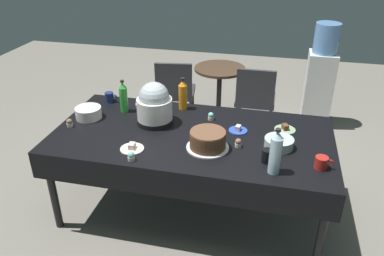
# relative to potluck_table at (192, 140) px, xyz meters

# --- Properties ---
(ground) EXTENTS (9.00, 9.00, 0.00)m
(ground) POSITION_rel_potluck_table_xyz_m (0.00, 0.00, -0.69)
(ground) COLOR slate
(potluck_table) EXTENTS (2.20, 1.10, 0.75)m
(potluck_table) POSITION_rel_potluck_table_xyz_m (0.00, 0.00, 0.00)
(potluck_table) COLOR black
(potluck_table) RESTS_ON ground
(frosted_layer_cake) EXTENTS (0.32, 0.32, 0.14)m
(frosted_layer_cake) POSITION_rel_potluck_table_xyz_m (0.16, -0.19, 0.13)
(frosted_layer_cake) COLOR silver
(frosted_layer_cake) RESTS_ON potluck_table
(slow_cooker) EXTENTS (0.30, 0.30, 0.36)m
(slow_cooker) POSITION_rel_potluck_table_xyz_m (-0.34, 0.11, 0.23)
(slow_cooker) COLOR black
(slow_cooker) RESTS_ON potluck_table
(glass_salad_bowl) EXTENTS (0.22, 0.22, 0.07)m
(glass_salad_bowl) POSITION_rel_potluck_table_xyz_m (0.67, -0.06, 0.10)
(glass_salad_bowl) COLOR #B2C6BC
(glass_salad_bowl) RESTS_ON potluck_table
(ceramic_snack_bowl) EXTENTS (0.22, 0.22, 0.10)m
(ceramic_snack_bowl) POSITION_rel_potluck_table_xyz_m (-0.92, 0.07, 0.11)
(ceramic_snack_bowl) COLOR silver
(ceramic_snack_bowl) RESTS_ON potluck_table
(dessert_plate_sage) EXTENTS (0.17, 0.17, 0.05)m
(dessert_plate_sage) POSITION_rel_potluck_table_xyz_m (0.72, 0.23, 0.07)
(dessert_plate_sage) COLOR #8CA87F
(dessert_plate_sage) RESTS_ON potluck_table
(dessert_plate_cobalt) EXTENTS (0.15, 0.15, 0.05)m
(dessert_plate_cobalt) POSITION_rel_potluck_table_xyz_m (0.35, 0.13, 0.07)
(dessert_plate_cobalt) COLOR #2D4CB2
(dessert_plate_cobalt) RESTS_ON potluck_table
(dessert_plate_cream) EXTENTS (0.18, 0.18, 0.05)m
(dessert_plate_cream) POSITION_rel_potluck_table_xyz_m (-0.38, -0.33, 0.07)
(dessert_plate_cream) COLOR beige
(dessert_plate_cream) RESTS_ON potluck_table
(cupcake_mint) EXTENTS (0.05, 0.05, 0.07)m
(cupcake_mint) POSITION_rel_potluck_table_xyz_m (0.38, -0.12, 0.09)
(cupcake_mint) COLOR beige
(cupcake_mint) RESTS_ON potluck_table
(cupcake_vanilla) EXTENTS (0.05, 0.05, 0.07)m
(cupcake_vanilla) POSITION_rel_potluck_table_xyz_m (0.10, 0.27, 0.09)
(cupcake_vanilla) COLOR beige
(cupcake_vanilla) RESTS_ON potluck_table
(cupcake_rose) EXTENTS (0.05, 0.05, 0.07)m
(cupcake_rose) POSITION_rel_potluck_table_xyz_m (-0.33, -0.47, 0.09)
(cupcake_rose) COLOR beige
(cupcake_rose) RESTS_ON potluck_table
(cupcake_berry) EXTENTS (0.05, 0.05, 0.07)m
(cupcake_berry) POSITION_rel_potluck_table_xyz_m (-1.00, -0.11, 0.09)
(cupcake_berry) COLOR beige
(cupcake_berry) RESTS_ON potluck_table
(soda_bottle_water) EXTENTS (0.08, 0.08, 0.33)m
(soda_bottle_water) POSITION_rel_potluck_table_xyz_m (0.65, -0.39, 0.22)
(soda_bottle_water) COLOR silver
(soda_bottle_water) RESTS_ON potluck_table
(soda_bottle_lime_soda) EXTENTS (0.07, 0.07, 0.29)m
(soda_bottle_lime_soda) POSITION_rel_potluck_table_xyz_m (-0.67, 0.27, 0.20)
(soda_bottle_lime_soda) COLOR green
(soda_bottle_lime_soda) RESTS_ON potluck_table
(soda_bottle_orange_juice) EXTENTS (0.08, 0.08, 0.29)m
(soda_bottle_orange_juice) POSITION_rel_potluck_table_xyz_m (-0.18, 0.43, 0.20)
(soda_bottle_orange_juice) COLOR orange
(soda_bottle_orange_juice) RESTS_ON potluck_table
(coffee_mug_black) EXTENTS (0.12, 0.07, 0.10)m
(coffee_mug_black) POSITION_rel_potluck_table_xyz_m (0.60, -0.28, 0.11)
(coffee_mug_black) COLOR black
(coffee_mug_black) RESTS_ON potluck_table
(coffee_mug_navy) EXTENTS (0.12, 0.08, 0.09)m
(coffee_mug_navy) POSITION_rel_potluck_table_xyz_m (-0.88, 0.42, 0.11)
(coffee_mug_navy) COLOR navy
(coffee_mug_navy) RESTS_ON potluck_table
(coffee_mug_red) EXTENTS (0.13, 0.09, 0.09)m
(coffee_mug_red) POSITION_rel_potluck_table_xyz_m (0.96, -0.27, 0.11)
(coffee_mug_red) COLOR #B2231E
(coffee_mug_red) RESTS_ON potluck_table
(paper_napkin_stack) EXTENTS (0.17, 0.17, 0.02)m
(paper_napkin_stack) POSITION_rel_potluck_table_xyz_m (-0.56, 0.44, 0.07)
(paper_napkin_stack) COLOR pink
(paper_napkin_stack) RESTS_ON potluck_table
(maroon_chair_left) EXTENTS (0.50, 0.50, 0.85)m
(maroon_chair_left) POSITION_rel_potluck_table_xyz_m (-0.54, 1.45, -0.20)
(maroon_chair_left) COLOR #333338
(maroon_chair_left) RESTS_ON ground
(maroon_chair_right) EXTENTS (0.44, 0.44, 0.85)m
(maroon_chair_right) POSITION_rel_potluck_table_xyz_m (0.40, 1.45, -0.20)
(maroon_chair_right) COLOR #333338
(maroon_chair_right) RESTS_ON ground
(round_cafe_table) EXTENTS (0.60, 0.60, 0.72)m
(round_cafe_table) POSITION_rel_potluck_table_xyz_m (-0.05, 1.67, -0.19)
(round_cafe_table) COLOR #473323
(round_cafe_table) RESTS_ON ground
(water_cooler) EXTENTS (0.32, 0.32, 1.24)m
(water_cooler) POSITION_rel_potluck_table_xyz_m (1.12, 1.94, -0.10)
(water_cooler) COLOR silver
(water_cooler) RESTS_ON ground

